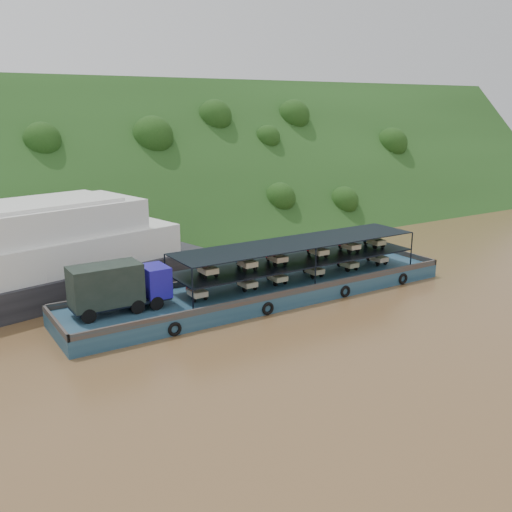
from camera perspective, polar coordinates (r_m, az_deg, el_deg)
ground at (r=49.86m, az=3.80°, el=-3.99°), size 160.00×160.00×0.00m
hillside at (r=80.75m, az=-11.43°, el=3.03°), size 140.00×39.60×39.60m
cargo_barge at (r=48.00m, az=-0.60°, el=-3.16°), size 35.00×7.18×4.91m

